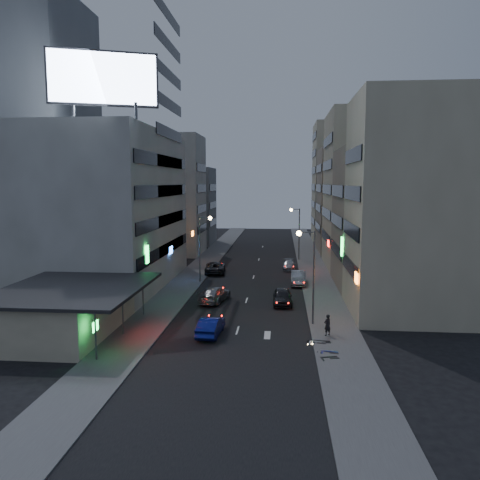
# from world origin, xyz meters

# --- Properties ---
(ground) EXTENTS (180.00, 180.00, 0.00)m
(ground) POSITION_xyz_m (0.00, 0.00, 0.00)
(ground) COLOR black
(ground) RESTS_ON ground
(sidewalk_left) EXTENTS (4.00, 120.00, 0.12)m
(sidewalk_left) POSITION_xyz_m (-8.00, 30.00, 0.06)
(sidewalk_left) COLOR #4C4C4F
(sidewalk_left) RESTS_ON ground
(sidewalk_right) EXTENTS (4.00, 120.00, 0.12)m
(sidewalk_right) POSITION_xyz_m (8.00, 30.00, 0.06)
(sidewalk_right) COLOR #4C4C4F
(sidewalk_right) RESTS_ON ground
(food_court) EXTENTS (11.00, 13.00, 3.88)m
(food_court) POSITION_xyz_m (-13.90, 2.00, 1.98)
(food_court) COLOR #C1B597
(food_court) RESTS_ON ground
(white_building) EXTENTS (14.00, 24.00, 18.00)m
(white_building) POSITION_xyz_m (-17.00, 20.00, 9.00)
(white_building) COLOR #B5B4B0
(white_building) RESTS_ON ground
(grey_tower) EXTENTS (10.00, 14.00, 34.00)m
(grey_tower) POSITION_xyz_m (-26.00, 23.00, 17.00)
(grey_tower) COLOR slate
(grey_tower) RESTS_ON ground
(shophouse_near) EXTENTS (10.00, 11.00, 20.00)m
(shophouse_near) POSITION_xyz_m (15.00, 10.50, 10.00)
(shophouse_near) COLOR #C1B597
(shophouse_near) RESTS_ON ground
(shophouse_mid) EXTENTS (11.00, 12.00, 16.00)m
(shophouse_mid) POSITION_xyz_m (15.50, 22.00, 8.00)
(shophouse_mid) COLOR gray
(shophouse_mid) RESTS_ON ground
(shophouse_far) EXTENTS (10.00, 14.00, 22.00)m
(shophouse_far) POSITION_xyz_m (15.00, 35.00, 11.00)
(shophouse_far) COLOR #C1B597
(shophouse_far) RESTS_ON ground
(far_left_a) EXTENTS (11.00, 10.00, 20.00)m
(far_left_a) POSITION_xyz_m (-15.50, 45.00, 10.00)
(far_left_a) COLOR #B5B4B0
(far_left_a) RESTS_ON ground
(far_left_b) EXTENTS (12.00, 10.00, 15.00)m
(far_left_b) POSITION_xyz_m (-16.00, 58.00, 7.50)
(far_left_b) COLOR slate
(far_left_b) RESTS_ON ground
(far_right_a) EXTENTS (11.00, 12.00, 18.00)m
(far_right_a) POSITION_xyz_m (15.50, 50.00, 9.00)
(far_right_a) COLOR gray
(far_right_a) RESTS_ON ground
(far_right_b) EXTENTS (12.00, 12.00, 24.00)m
(far_right_b) POSITION_xyz_m (16.00, 64.00, 12.00)
(far_right_b) COLOR #C1B597
(far_right_b) RESTS_ON ground
(billboard) EXTENTS (9.52, 3.75, 6.20)m
(billboard) POSITION_xyz_m (-12.99, 9.97, 21.66)
(billboard) COLOR #595B60
(billboard) RESTS_ON white_building
(street_lamp_right_near) EXTENTS (1.60, 0.44, 8.02)m
(street_lamp_right_near) POSITION_xyz_m (5.90, 6.00, 5.36)
(street_lamp_right_near) COLOR #595B60
(street_lamp_right_near) RESTS_ON sidewalk_right
(street_lamp_left) EXTENTS (1.60, 0.44, 8.02)m
(street_lamp_left) POSITION_xyz_m (-5.90, 22.00, 5.36)
(street_lamp_left) COLOR #595B60
(street_lamp_left) RESTS_ON sidewalk_left
(street_lamp_right_far) EXTENTS (1.60, 0.44, 8.02)m
(street_lamp_right_far) POSITION_xyz_m (5.90, 40.00, 5.36)
(street_lamp_right_far) COLOR #595B60
(street_lamp_right_far) RESTS_ON sidewalk_right
(parked_car_right_near) EXTENTS (1.95, 4.69, 1.59)m
(parked_car_right_near) POSITION_xyz_m (3.71, 12.79, 0.79)
(parked_car_right_near) COLOR black
(parked_car_right_near) RESTS_ON ground
(parked_car_right_mid) EXTENTS (1.83, 4.91, 1.60)m
(parked_car_right_mid) POSITION_xyz_m (5.60, 22.09, 0.80)
(parked_car_right_mid) COLOR #A5A6AD
(parked_car_right_mid) RESTS_ON ground
(parked_car_left) EXTENTS (3.13, 5.85, 1.56)m
(parked_car_left) POSITION_xyz_m (-5.33, 28.28, 0.78)
(parked_car_left) COLOR #242328
(parked_car_left) RESTS_ON ground
(parked_car_right_far) EXTENTS (1.82, 4.42, 1.28)m
(parked_car_right_far) POSITION_xyz_m (4.66, 31.83, 0.64)
(parked_car_right_far) COLOR gray
(parked_car_right_far) RESTS_ON ground
(road_car_blue) EXTENTS (1.86, 4.57, 1.47)m
(road_car_blue) POSITION_xyz_m (-2.02, 2.66, 0.74)
(road_car_blue) COLOR navy
(road_car_blue) RESTS_ON ground
(road_car_silver) EXTENTS (3.18, 5.67, 1.55)m
(road_car_silver) POSITION_xyz_m (-3.25, 13.16, 0.78)
(road_car_silver) COLOR gray
(road_car_silver) RESTS_ON ground
(person) EXTENTS (0.74, 0.70, 1.70)m
(person) POSITION_xyz_m (7.24, 3.01, 0.97)
(person) COLOR black
(person) RESTS_ON sidewalk_right
(scooter_black_a) EXTENTS (1.04, 1.92, 1.12)m
(scooter_black_a) POSITION_xyz_m (7.48, -1.40, 0.68)
(scooter_black_a) COLOR black
(scooter_black_a) RESTS_ON sidewalk_right
(scooter_silver_a) EXTENTS (0.83, 1.70, 0.99)m
(scooter_silver_a) POSITION_xyz_m (7.39, -0.39, 0.62)
(scooter_silver_a) COLOR #95979C
(scooter_silver_a) RESTS_ON sidewalk_right
(scooter_blue) EXTENTS (0.90, 1.85, 1.08)m
(scooter_blue) POSITION_xyz_m (7.71, -0.57, 0.66)
(scooter_blue) COLOR navy
(scooter_blue) RESTS_ON sidewalk_right
(scooter_black_b) EXTENTS (0.82, 1.97, 1.17)m
(scooter_black_b) POSITION_xyz_m (7.37, 1.70, 0.71)
(scooter_black_b) COLOR black
(scooter_black_b) RESTS_ON sidewalk_right
(scooter_silver_b) EXTENTS (0.95, 1.90, 1.11)m
(scooter_silver_b) POSITION_xyz_m (7.00, 1.44, 0.68)
(scooter_silver_b) COLOR #BBBDC3
(scooter_silver_b) RESTS_ON sidewalk_right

